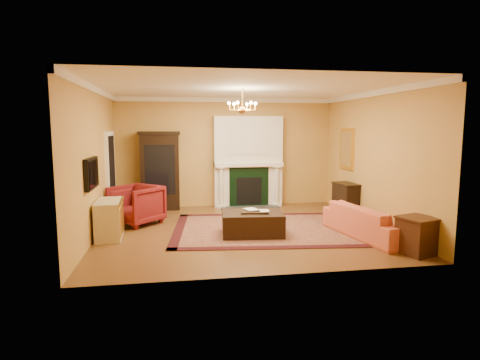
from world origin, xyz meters
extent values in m
cube|color=brown|center=(0.00, 0.00, -0.01)|extent=(6.00, 5.50, 0.02)
cube|color=white|center=(0.00, 0.00, 3.01)|extent=(6.00, 5.50, 0.02)
cube|color=#CF944A|center=(0.00, 2.76, 1.50)|extent=(6.00, 0.02, 3.00)
cube|color=#CF944A|center=(0.00, -2.76, 1.50)|extent=(6.00, 0.02, 3.00)
cube|color=#CF944A|center=(-3.01, 0.00, 1.50)|extent=(0.02, 5.50, 3.00)
cube|color=#CF944A|center=(3.01, 0.00, 1.50)|extent=(0.02, 5.50, 3.00)
cube|color=silver|center=(0.60, 2.59, 1.25)|extent=(1.90, 0.32, 2.50)
cube|color=silver|center=(0.60, 2.42, 1.85)|extent=(1.10, 0.01, 0.80)
cube|color=black|center=(0.60, 2.42, 0.55)|extent=(1.10, 0.02, 1.10)
cube|color=black|center=(0.60, 2.42, 0.45)|extent=(0.70, 0.02, 0.75)
cube|color=#333333|center=(0.60, 2.30, 0.02)|extent=(1.60, 0.50, 0.04)
cube|color=silver|center=(0.60, 2.53, 1.18)|extent=(1.90, 0.44, 0.10)
cylinder|color=silver|center=(-0.18, 2.41, 0.59)|extent=(0.14, 0.14, 1.18)
cylinder|color=silver|center=(1.38, 2.41, 0.59)|extent=(0.14, 0.14, 1.18)
cube|color=white|center=(0.00, 2.71, 2.94)|extent=(6.00, 0.08, 0.12)
cube|color=white|center=(-2.96, 0.00, 2.94)|extent=(0.08, 5.50, 0.12)
cube|color=white|center=(2.96, 0.00, 2.94)|extent=(0.08, 5.50, 0.12)
cube|color=white|center=(-2.96, 1.70, 1.05)|extent=(0.08, 1.05, 2.10)
cube|color=black|center=(-2.92, 1.70, 1.02)|extent=(0.02, 0.85, 1.95)
cube|color=black|center=(-2.95, -0.60, 1.35)|extent=(0.08, 0.95, 0.58)
cube|color=black|center=(-2.90, -0.60, 1.35)|extent=(0.01, 0.85, 0.48)
cube|color=gold|center=(2.97, 1.40, 1.65)|extent=(0.05, 0.76, 1.05)
cube|color=white|center=(2.94, 1.40, 1.65)|extent=(0.01, 0.62, 0.90)
cylinder|color=#C88537|center=(0.00, 0.00, 2.80)|extent=(0.03, 0.03, 0.40)
sphere|color=#C88537|center=(0.00, 0.00, 2.55)|extent=(0.16, 0.16, 0.16)
sphere|color=#FFE5B2|center=(0.28, 0.00, 2.69)|extent=(0.07, 0.07, 0.07)
sphere|color=#FFE5B2|center=(0.14, 0.24, 2.69)|extent=(0.07, 0.07, 0.07)
sphere|color=#FFE5B2|center=(-0.14, 0.24, 2.69)|extent=(0.07, 0.07, 0.07)
sphere|color=#FFE5B2|center=(-0.28, 0.00, 2.69)|extent=(0.07, 0.07, 0.07)
sphere|color=#FFE5B2|center=(-0.14, -0.24, 2.69)|extent=(0.07, 0.07, 0.07)
sphere|color=#FFE5B2|center=(0.14, -0.24, 2.69)|extent=(0.07, 0.07, 0.07)
cube|color=#4B1017|center=(0.53, -0.04, 0.01)|extent=(4.29, 3.39, 0.02)
cube|color=black|center=(-1.80, 2.49, 1.00)|extent=(1.01, 0.47, 2.00)
imported|color=maroon|center=(-2.30, 0.86, 0.49)|extent=(1.31, 1.31, 0.98)
cylinder|color=black|center=(-2.18, 1.46, 0.02)|extent=(0.30, 0.30, 0.04)
cylinder|color=black|center=(-2.18, 1.46, 0.39)|extent=(0.06, 0.06, 0.69)
cylinder|color=silver|center=(-2.18, 1.46, 0.75)|extent=(0.43, 0.43, 0.03)
cube|color=beige|center=(-2.73, -0.20, 0.38)|extent=(0.52, 1.03, 0.75)
imported|color=#DB5D45|center=(2.44, -0.99, 0.43)|extent=(1.01, 2.26, 0.85)
cube|color=#3E1C11|center=(2.72, -2.16, 0.31)|extent=(0.67, 0.67, 0.62)
cube|color=black|center=(2.78, 0.92, 0.40)|extent=(0.49, 0.76, 0.79)
cube|color=black|center=(0.13, -0.47, 0.24)|extent=(1.30, 1.01, 0.46)
cube|color=black|center=(0.14, -0.49, 0.49)|extent=(0.54, 0.45, 0.03)
imported|color=gray|center=(0.01, -0.46, 0.66)|extent=(0.23, 0.10, 0.31)
imported|color=gray|center=(0.26, -0.56, 0.63)|extent=(0.19, 0.05, 0.26)
cylinder|color=gray|center=(-0.02, 2.53, 1.27)|extent=(0.10, 0.10, 0.08)
cone|color=#0E3510|center=(-0.02, 2.53, 1.46)|extent=(0.14, 0.14, 0.31)
cylinder|color=gray|center=(1.11, 2.53, 1.28)|extent=(0.11, 0.11, 0.09)
cone|color=#0E3510|center=(1.11, 2.53, 1.49)|extent=(0.16, 0.16, 0.34)
camera|label=1|loc=(-1.42, -8.35, 2.19)|focal=30.00mm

